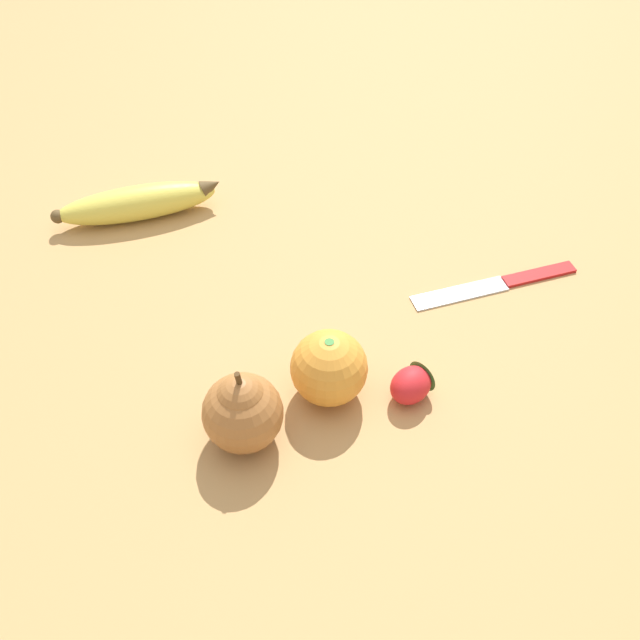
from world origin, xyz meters
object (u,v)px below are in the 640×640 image
(banana, at_px, (139,203))
(paring_knife, at_px, (501,282))
(pear, at_px, (242,410))
(orange, at_px, (329,368))

(banana, xyz_separation_m, paring_knife, (0.28, 0.32, -0.02))
(banana, height_order, pear, pear)
(banana, bearing_deg, pear, -81.24)
(banana, xyz_separation_m, orange, (0.34, 0.09, 0.02))
(orange, height_order, pear, pear)
(paring_knife, bearing_deg, pear, 109.26)
(orange, distance_m, paring_knife, 0.24)
(banana, bearing_deg, paring_knife, -32.07)
(banana, distance_m, orange, 0.35)
(banana, relative_size, pear, 2.24)
(banana, bearing_deg, orange, -66.19)
(pear, bearing_deg, orange, 98.73)
(orange, xyz_separation_m, paring_knife, (-0.05, 0.23, -0.03))
(banana, height_order, paring_knife, banana)
(banana, distance_m, pear, 0.35)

